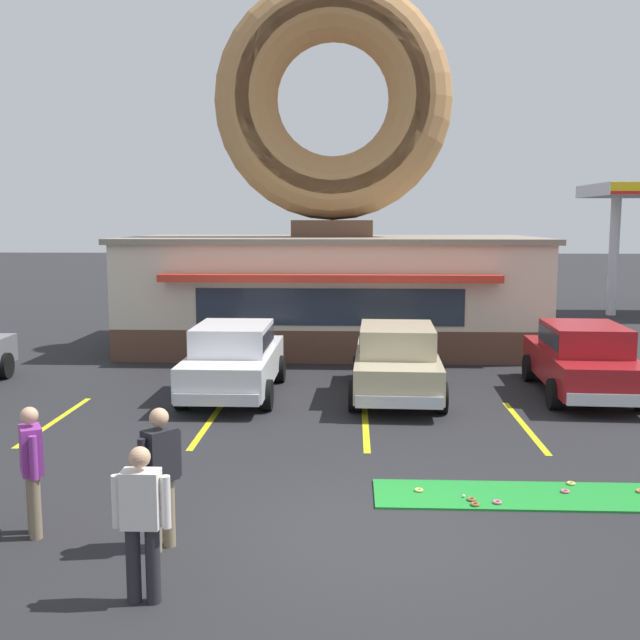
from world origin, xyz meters
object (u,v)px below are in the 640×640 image
pedestrian_hooded_kid (161,471)px  trash_bin (592,348)px  golf_ball (464,496)px  car_red (583,357)px  car_champagne (397,358)px  pedestrian_blue_sweater_man (142,517)px  pedestrian_leather_jacket_man (32,465)px  car_white (234,356)px

pedestrian_hooded_kid → trash_bin: bearing=53.3°
golf_ball → trash_bin: size_ratio=0.04×
car_red → trash_bin: bearing=69.2°
car_champagne → pedestrian_blue_sweater_man: size_ratio=2.83×
car_champagne → pedestrian_leather_jacket_man: bearing=-123.0°
trash_bin → car_red: bearing=-110.8°
pedestrian_leather_jacket_man → car_red: bearing=41.1°
car_white → pedestrian_blue_sweater_man: size_ratio=2.80×
car_white → pedestrian_blue_sweater_man: bearing=-86.8°
golf_ball → pedestrian_leather_jacket_man: (-5.46, -1.43, 0.84)m
car_white → pedestrian_leather_jacket_man: size_ratio=2.81×
car_champagne → trash_bin: bearing=34.6°
car_red → pedestrian_leather_jacket_man: size_ratio=2.85×
car_red → trash_bin: size_ratio=4.75×
car_champagne → pedestrian_hooded_kid: pedestrian_hooded_kid is taller
golf_ball → car_champagne: bearing=95.6°
pedestrian_hooded_kid → car_red: bearing=48.1°
golf_ball → car_champagne: car_champagne is taller
golf_ball → car_champagne: 6.15m
car_red → pedestrian_blue_sweater_man: 11.82m
pedestrian_hooded_kid → car_champagne: bearing=67.7°
car_champagne → trash_bin: (5.39, 3.72, -0.37)m
car_white → car_red: 7.70m
car_red → golf_ball: bearing=-118.8°
trash_bin → pedestrian_blue_sweater_man: bearing=-123.5°
car_champagne → pedestrian_leather_jacket_man: size_ratio=2.84×
trash_bin → pedestrian_hooded_kid: bearing=-126.7°
car_white → pedestrian_hooded_kid: pedestrian_hooded_kid is taller
car_red → pedestrian_hooded_kid: size_ratio=2.71×
car_white → car_red: size_ratio=0.99×
car_white → trash_bin: car_white is taller
pedestrian_leather_jacket_man → trash_bin: (10.25, 11.21, -0.40)m
golf_ball → car_red: size_ratio=0.01×
car_white → pedestrian_leather_jacket_man: bearing=-99.7°
car_red → pedestrian_leather_jacket_man: (-8.97, -7.84, 0.02)m
car_champagne → trash_bin: 6.56m
golf_ball → car_white: bearing=124.4°
car_red → trash_bin: 3.63m
car_champagne → pedestrian_blue_sweater_man: 9.55m
pedestrian_blue_sweater_man → pedestrian_leather_jacket_man: bearing=139.2°
golf_ball → pedestrian_hooded_kid: bearing=-155.4°
golf_ball → pedestrian_hooded_kid: 4.27m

